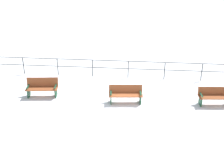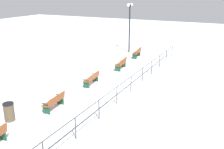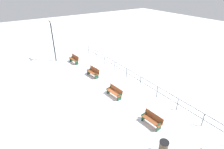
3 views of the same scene
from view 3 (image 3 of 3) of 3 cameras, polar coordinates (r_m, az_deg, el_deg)
ground_plane at (r=15.63m, az=0.96°, el=-6.78°), size 80.00×80.00×0.00m
bench_nearest at (r=22.07m, az=-11.80°, el=4.79°), size 0.68×1.57×0.95m
bench_second at (r=18.65m, az=-5.90°, el=0.80°), size 0.73×1.63×0.92m
bench_third at (r=15.37m, az=0.82°, el=-5.44°), size 0.69×1.67×0.84m
bench_fourth at (r=12.92m, az=12.50°, el=-13.63°), size 0.65×1.57×0.84m
lamppost_near at (r=22.33m, az=-18.39°, el=12.25°), size 0.31×1.08×4.95m
waterfront_railing at (r=16.81m, az=8.97°, el=-1.65°), size 0.05×20.81×1.04m
trash_bin at (r=11.32m, az=15.88°, el=-21.31°), size 0.53×0.53×0.93m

